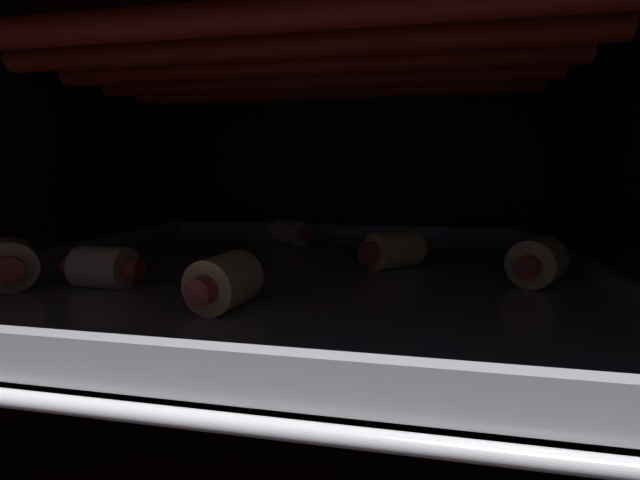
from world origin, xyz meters
TOP-DOWN VIEW (x-y plane):
  - ground_plane at (0.00, 0.00)cm, footprint 53.16×50.27cm
  - oven_wall_back at (0.00, 24.53)cm, footprint 53.16×1.20cm
  - oven_wall_left at (-25.98, 0.00)cm, footprint 1.20×47.87cm
  - oven_ceiling at (0.00, 0.00)cm, footprint 53.16×50.27cm
  - heating_element at (0.00, 0.00)cm, footprint 40.61×22.86cm
  - oven_rack_mid at (0.00, 0.00)cm, footprint 48.49×46.91cm
  - baking_tray_mid at (0.00, 0.00)cm, footprint 44.08×40.02cm
  - pig_in_blanket_mid_0 at (17.11, -2.72)cm, footprint 4.40×5.10cm
  - pig_in_blanket_mid_1 at (-3.78, 10.99)cm, footprint 5.39×4.54cm
  - pig_in_blanket_mid_2 at (-1.62, -11.57)cm, footprint 3.61×5.47cm
  - pig_in_blanket_mid_3 at (-11.29, -8.88)cm, footprint 5.52×2.86cm
  - pig_in_blanket_mid_4 at (7.50, 1.12)cm, footprint 5.71×5.49cm
  - pig_in_blanket_mid_6 at (-17.18, -10.19)cm, footprint 4.60×4.63cm

SIDE VIEW (x-z plane):
  - ground_plane at x=0.00cm, z-range -1.20..0.00cm
  - oven_rack_mid at x=0.00cm, z-range 16.00..16.73cm
  - baking_tray_mid at x=0.00cm, z-range 16.21..18.31cm
  - oven_wall_back at x=0.00cm, z-range 0.00..36.23cm
  - oven_wall_left at x=-25.98cm, z-range 0.00..36.23cm
  - pig_in_blanket_mid_1 at x=-3.78cm, z-range 17.58..20.17cm
  - pig_in_blanket_mid_3 at x=-11.29cm, z-range 17.58..20.35cm
  - pig_in_blanket_mid_4 at x=7.50cm, z-range 17.58..20.54cm
  - pig_in_blanket_mid_2 at x=-1.62cm, z-range 17.58..20.67cm
  - pig_in_blanket_mid_0 at x=17.11cm, z-range 17.58..20.81cm
  - pig_in_blanket_mid_6 at x=-17.18cm, z-range 17.58..20.87cm
  - heating_element at x=0.00cm, z-range 32.44..34.24cm
  - oven_ceiling at x=0.00cm, z-range 36.23..37.43cm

